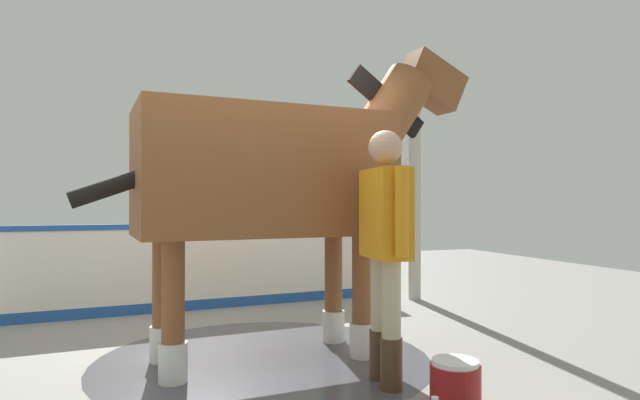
{
  "coord_description": "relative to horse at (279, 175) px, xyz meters",
  "views": [
    {
      "loc": [
        -4.24,
        0.75,
        1.25
      ],
      "look_at": [
        -0.5,
        -0.61,
        1.28
      ],
      "focal_mm": 29.93,
      "sensor_mm": 36.0,
      "label": 1
    }
  ],
  "objects": [
    {
      "name": "wash_bucket",
      "position": [
        -1.39,
        -0.73,
        -1.34
      ],
      "size": [
        0.31,
        0.31,
        0.29
      ],
      "color": "maroon",
      "rests_on": "ground"
    },
    {
      "name": "roof_post_near",
      "position": [
        1.92,
        -2.36,
        0.03
      ],
      "size": [
        0.16,
        0.16,
        3.02
      ],
      "primitive_type": "cylinder",
      "color": "#B7B2A8",
      "rests_on": "ground"
    },
    {
      "name": "barrier_wall",
      "position": [
        2.21,
        0.28,
        -1.01
      ],
      "size": [
        0.4,
        4.51,
        1.02
      ],
      "color": "silver",
      "rests_on": "ground"
    },
    {
      "name": "handler",
      "position": [
        -0.87,
        -0.53,
        -0.46
      ],
      "size": [
        0.69,
        0.28,
        1.76
      ],
      "rotation": [
        0.0,
        0.0,
        1.45
      ],
      "color": "#47331E",
      "rests_on": "ground"
    },
    {
      "name": "wet_patch",
      "position": [
        -0.01,
        0.13,
        -1.48
      ],
      "size": [
        2.67,
        2.67,
        0.0
      ],
      "primitive_type": "cylinder",
      "color": "#4C4C54",
      "rests_on": "ground"
    },
    {
      "name": "bottle_shampoo",
      "position": [
        -1.09,
        -0.97,
        -1.39
      ],
      "size": [
        0.07,
        0.07,
        0.21
      ],
      "color": "white",
      "rests_on": "ground"
    },
    {
      "name": "horse",
      "position": [
        0.0,
        0.0,
        0.0
      ],
      "size": [
        1.12,
        3.38,
        2.65
      ],
      "rotation": [
        0.0,
        0.0,
        -1.5
      ],
      "color": "brown",
      "rests_on": "ground"
    },
    {
      "name": "ground_plane",
      "position": [
        0.07,
        0.41,
        -1.49
      ],
      "size": [
        16.0,
        16.0,
        0.02
      ],
      "primitive_type": "cube",
      "color": "gray"
    }
  ]
}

